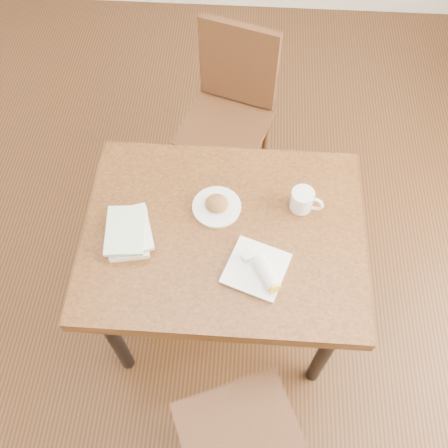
# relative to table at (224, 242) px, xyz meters

# --- Properties ---
(ground) EXTENTS (4.00, 5.00, 0.01)m
(ground) POSITION_rel_table_xyz_m (0.00, 0.00, -0.67)
(ground) COLOR #472814
(ground) RESTS_ON ground
(room_walls) EXTENTS (4.02, 5.02, 2.80)m
(room_walls) POSITION_rel_table_xyz_m (0.00, 0.00, 0.97)
(room_walls) COLOR silver
(room_walls) RESTS_ON ground
(table) EXTENTS (1.08, 0.84, 0.75)m
(table) POSITION_rel_table_xyz_m (0.00, 0.00, 0.00)
(table) COLOR brown
(table) RESTS_ON ground
(chair_far) EXTENTS (0.53, 0.53, 0.95)m
(chair_far) POSITION_rel_table_xyz_m (-0.03, 0.87, -0.11)
(chair_far) COLOR #482814
(chair_far) RESTS_ON ground
(plate_scone) EXTENTS (0.19, 0.19, 0.06)m
(plate_scone) POSITION_rel_table_xyz_m (-0.04, 0.10, 0.11)
(plate_scone) COLOR white
(plate_scone) RESTS_ON table
(coffee_mug) EXTENTS (0.13, 0.09, 0.09)m
(coffee_mug) POSITION_rel_table_xyz_m (0.30, 0.13, 0.14)
(coffee_mug) COLOR white
(coffee_mug) RESTS_ON table
(plate_burrito) EXTENTS (0.27, 0.27, 0.07)m
(plate_burrito) POSITION_rel_table_xyz_m (0.14, -0.17, 0.11)
(plate_burrito) COLOR white
(plate_burrito) RESTS_ON table
(book_stack) EXTENTS (0.21, 0.25, 0.06)m
(book_stack) POSITION_rel_table_xyz_m (-0.36, -0.05, 0.12)
(book_stack) COLOR white
(book_stack) RESTS_ON table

